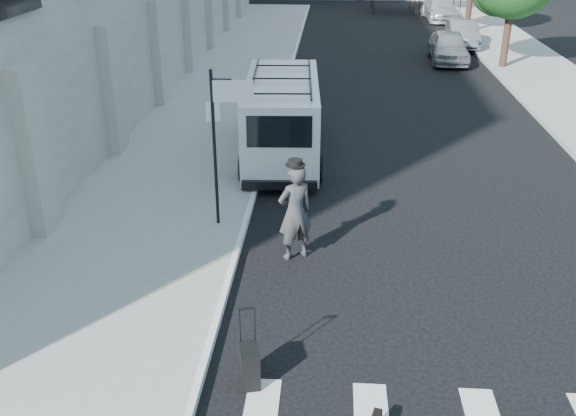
# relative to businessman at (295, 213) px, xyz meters

# --- Properties ---
(ground) EXTENTS (120.00, 120.00, 0.00)m
(ground) POSITION_rel_businessman_xyz_m (0.78, -2.00, -1.03)
(ground) COLOR black
(ground) RESTS_ON ground
(sidewalk_left) EXTENTS (4.50, 48.00, 0.15)m
(sidewalk_left) POSITION_rel_businessman_xyz_m (-3.47, 14.00, -0.95)
(sidewalk_left) COLOR gray
(sidewalk_left) RESTS_ON ground
(sidewalk_right) EXTENTS (4.00, 56.00, 0.15)m
(sidewalk_right) POSITION_rel_businessman_xyz_m (9.78, 18.00, -0.95)
(sidewalk_right) COLOR gray
(sidewalk_right) RESTS_ON ground
(sign_pole) EXTENTS (1.03, 0.07, 3.50)m
(sign_pole) POSITION_rel_businessman_xyz_m (-1.58, 1.20, 1.62)
(sign_pole) COLOR black
(sign_pole) RESTS_ON sidewalk_left
(businessman) EXTENTS (0.90, 0.80, 2.06)m
(businessman) POSITION_rel_businessman_xyz_m (0.00, 0.00, 0.00)
(businessman) COLOR #323235
(businessman) RESTS_ON ground
(suitcase) EXTENTS (0.38, 0.50, 1.25)m
(suitcase) POSITION_rel_businessman_xyz_m (-0.45, -4.00, -0.70)
(suitcase) COLOR black
(suitcase) RESTS_ON ground
(cargo_van) EXTENTS (2.42, 6.23, 2.31)m
(cargo_van) POSITION_rel_businessman_xyz_m (-0.73, 6.05, 0.17)
(cargo_van) COLOR silver
(cargo_van) RESTS_ON ground
(parked_car_a) EXTENTS (1.87, 4.29, 1.44)m
(parked_car_a) POSITION_rel_businessman_xyz_m (6.13, 19.42, -0.31)
(parked_car_a) COLOR gray
(parked_car_a) RESTS_ON ground
(parked_car_b) EXTENTS (1.67, 4.19, 1.36)m
(parked_car_b) POSITION_rel_businessman_xyz_m (7.44, 23.17, -0.35)
(parked_car_b) COLOR slate
(parked_car_b) RESTS_ON ground
(parked_car_c) EXTENTS (2.20, 4.89, 1.39)m
(parked_car_c) POSITION_rel_businessman_xyz_m (7.58, 32.18, -0.33)
(parked_car_c) COLOR #A2A4AA
(parked_car_c) RESTS_ON ground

